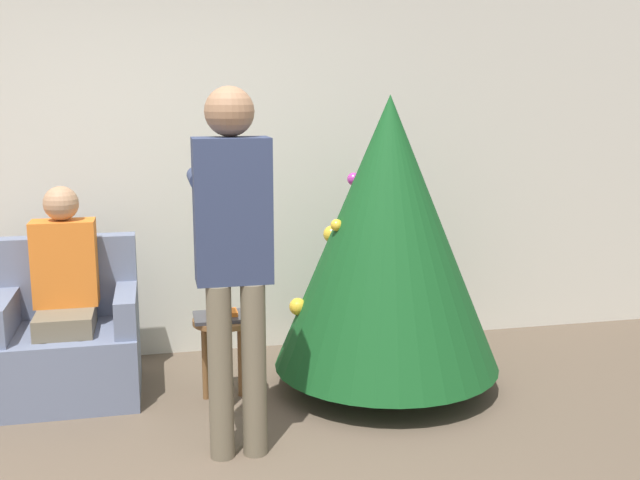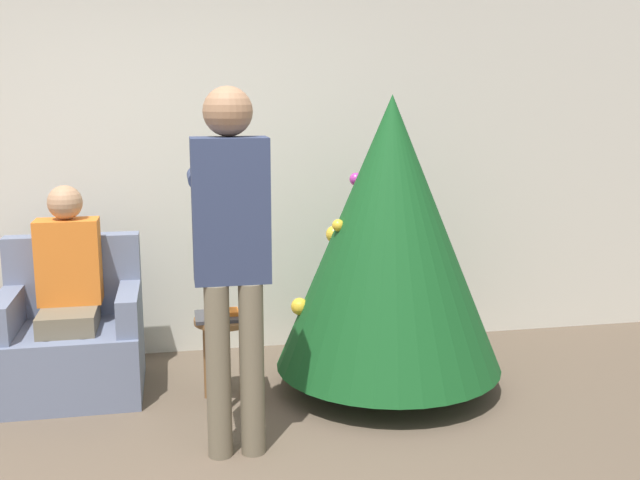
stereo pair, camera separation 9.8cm
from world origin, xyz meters
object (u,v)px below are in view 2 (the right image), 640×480
at_px(christmas_tree, 390,234).
at_px(side_stool, 224,334).
at_px(armchair, 73,340).
at_px(person_standing, 231,240).
at_px(person_seated, 68,283).

xyz_separation_m(christmas_tree, side_stool, (-0.98, -0.03, -0.55)).
distance_m(armchair, person_standing, 1.49).
bearing_deg(christmas_tree, side_stool, -178.47).
xyz_separation_m(armchair, person_standing, (0.88, -0.94, 0.75)).
bearing_deg(person_seated, christmas_tree, -8.39).
distance_m(person_seated, side_stool, 0.97).
height_order(armchair, person_standing, person_standing).
height_order(christmas_tree, person_seated, christmas_tree).
xyz_separation_m(christmas_tree, person_seated, (-1.86, 0.27, -0.27)).
xyz_separation_m(person_standing, side_stool, (-0.01, 0.62, -0.67)).
distance_m(christmas_tree, person_seated, 1.90).
distance_m(armchair, side_stool, 0.94).
xyz_separation_m(armchair, side_stool, (0.88, -0.33, 0.08)).
bearing_deg(armchair, person_standing, -46.84).
height_order(armchair, person_seated, person_seated).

